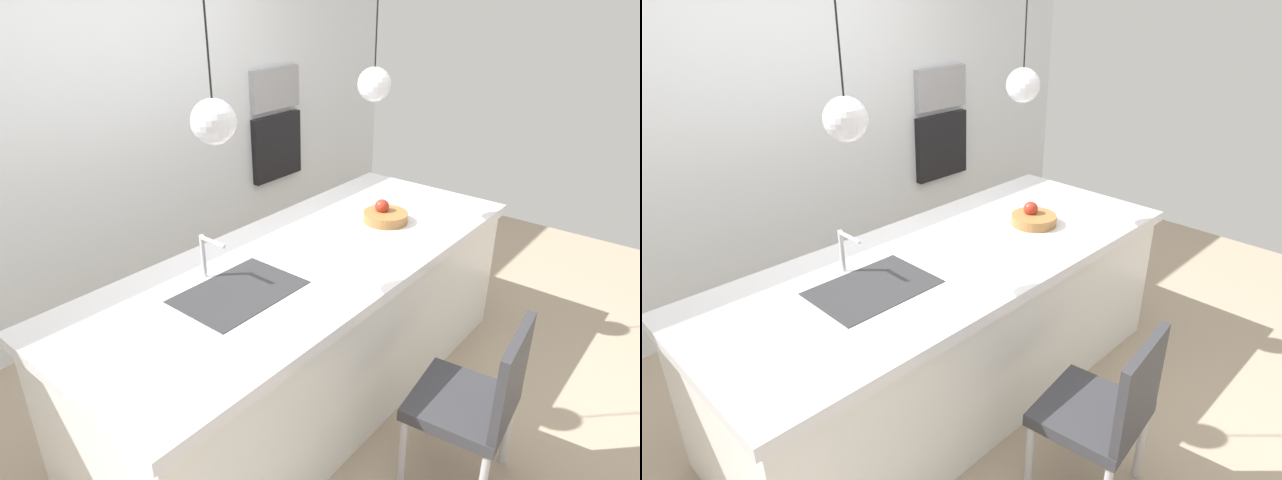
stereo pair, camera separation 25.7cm
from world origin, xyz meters
TOP-DOWN VIEW (x-y plane):
  - floor at (0.00, 0.00)m, footprint 6.60×6.60m
  - back_wall at (0.00, 1.65)m, footprint 6.00×0.10m
  - kitchen_island at (0.00, 0.00)m, footprint 2.72×1.07m
  - sink_basin at (-0.50, 0.00)m, footprint 0.56×0.40m
  - faucet at (-0.50, 0.21)m, footprint 0.02×0.17m
  - fruit_bowl at (0.64, -0.07)m, footprint 0.27×0.27m
  - microwave at (1.44, 1.58)m, footprint 0.54×0.08m
  - oven at (1.44, 1.58)m, footprint 0.56×0.08m
  - chair_near at (-0.03, -1.01)m, footprint 0.50×0.48m
  - pendant_light_left at (-0.56, 0.00)m, footprint 0.18×0.18m
  - pendant_light_right at (0.56, 0.00)m, footprint 0.18×0.18m

SIDE VIEW (x-z plane):
  - floor at x=0.00m, z-range 0.00..0.00m
  - kitchen_island at x=0.00m, z-range 0.00..0.89m
  - chair_near at x=-0.03m, z-range 0.05..0.93m
  - sink_basin at x=-0.50m, z-range 0.87..0.89m
  - oven at x=1.44m, z-range 0.60..1.16m
  - fruit_bowl at x=0.64m, z-range 0.86..0.99m
  - faucet at x=-0.50m, z-range 0.92..1.14m
  - back_wall at x=0.00m, z-range 0.00..2.60m
  - microwave at x=1.44m, z-range 1.21..1.55m
  - pendant_light_left at x=-0.56m, z-range 1.30..2.08m
  - pendant_light_right at x=0.56m, z-range 1.30..2.08m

